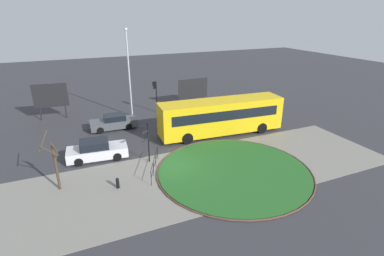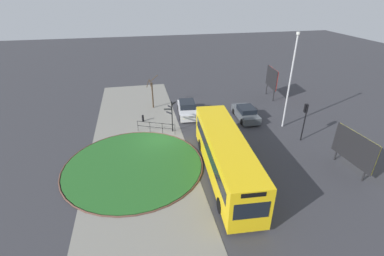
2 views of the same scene
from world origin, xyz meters
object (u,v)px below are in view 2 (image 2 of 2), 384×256
Objects in this scene: bus_yellow at (225,155)px; car_near_lane at (187,109)px; traffic_light_near at (305,114)px; billboard_right at (272,78)px; lamppost_tall at (290,80)px; street_tree_bare at (152,93)px; signpost_directional at (171,114)px; billboard_left at (354,148)px; bollard_foreground at (143,118)px; car_far_lane at (246,113)px.

car_near_lane is (-11.19, -0.65, -1.03)m from bus_yellow.
billboard_right is at bearing -2.18° from traffic_light_near.
lamppost_tall is at bearing 67.04° from car_near_lane.
signpost_directional is at bearing 11.92° from street_tree_bare.
car_near_lane is at bearing 59.73° from traffic_light_near.
lamppost_tall reaches higher than billboard_right.
car_near_lane is 0.50× the size of lamppost_tall.
bus_yellow reaches higher than billboard_left.
bus_yellow is 14.61m from street_tree_bare.
bus_yellow is 11.26m from car_near_lane.
bollard_foreground is (-2.79, -2.67, -1.50)m from signpost_directional.
bus_yellow is 3.02× the size of street_tree_bare.
bollard_foreground is 0.06× the size of bus_yellow.
bollard_foreground is at bearing -131.70° from billboard_left.
bus_yellow is at bearing -30.68° from billboard_right.
bollard_foreground is 16.73m from billboard_right.
car_far_lane is 1.15× the size of billboard_right.
billboard_left is at bearing -159.53° from traffic_light_near.
street_tree_bare is at bearing -168.08° from signpost_directional.
lamppost_tall is 14.88m from street_tree_bare.
billboard_left is (10.28, 4.33, 1.28)m from car_far_lane.
traffic_light_near is at bearing -146.49° from car_far_lane.
bus_yellow reaches higher than car_far_lane.
bollard_foreground is 0.08× the size of lamppost_tall.
billboard_right reaches higher than traffic_light_near.
lamppost_tall is (2.49, 3.02, 4.22)m from car_far_lane.
bollard_foreground is at bearing 82.88° from car_far_lane.
lamppost_tall is 2.35× the size of billboard_left.
traffic_light_near is at bearing 117.04° from bus_yellow.
signpost_directional is 12.14m from traffic_light_near.
car_near_lane is 1.06× the size of car_far_lane.
bollard_foreground is 0.19× the size of street_tree_bare.
signpost_directional is 4.14m from bollard_foreground.
bus_yellow is at bearing 16.61° from street_tree_bare.
car_far_lane is 6.51m from traffic_light_near.
car_near_lane is 1.22× the size of billboard_right.
street_tree_bare is (-6.27, -1.32, -0.05)m from signpost_directional.
billboard_right is at bearing 90.98° from street_tree_bare.
car_near_lane is 11.85m from billboard_right.
bollard_foreground is at bearing -77.07° from car_near_lane.
signpost_directional is 0.83× the size of billboard_right.
car_near_lane is 1.19× the size of billboard_left.
street_tree_bare reaches higher than signpost_directional.
bollard_foreground is 15.07m from lamppost_tall.
car_near_lane is 4.64m from street_tree_bare.
lamppost_tall is at bearing -173.94° from billboard_left.
bus_yellow is 2.99× the size of billboard_left.
lamppost_tall is 2.41× the size of billboard_right.
car_near_lane is 16.25m from billboard_left.
billboard_left is at bearing 9.56° from lamppost_tall.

